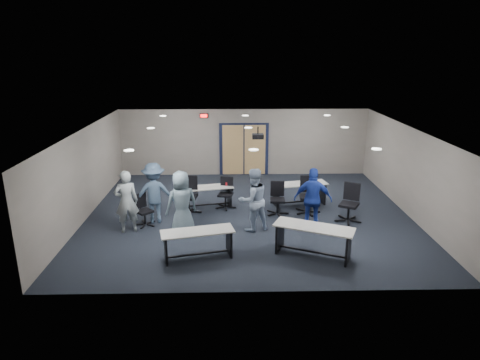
{
  "coord_description": "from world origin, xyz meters",
  "views": [
    {
      "loc": [
        -0.57,
        -12.56,
        5.01
      ],
      "look_at": [
        -0.28,
        -0.3,
        1.23
      ],
      "focal_mm": 32.0,
      "sensor_mm": 36.0,
      "label": 1
    }
  ],
  "objects_px": {
    "chair_back_b": "(225,193)",
    "person_gray": "(126,202)",
    "person_lightblue": "(253,200)",
    "chair_back_c": "(278,199)",
    "chair_loose_right": "(349,203)",
    "table_back_left": "(206,193)",
    "person_back": "(154,193)",
    "chair_loose_left": "(144,210)",
    "table_front_right": "(313,236)",
    "table_back_right": "(299,190)",
    "person_plaid": "(182,203)",
    "table_front_left": "(198,239)",
    "chair_back_a": "(188,195)",
    "chair_back_d": "(308,195)",
    "person_navy": "(313,199)"
  },
  "relations": [
    {
      "from": "person_gray",
      "to": "chair_back_a",
      "type": "bearing_deg",
      "value": -156.84
    },
    {
      "from": "chair_back_b",
      "to": "person_gray",
      "type": "relative_size",
      "value": 0.56
    },
    {
      "from": "chair_back_d",
      "to": "person_plaid",
      "type": "bearing_deg",
      "value": -153.72
    },
    {
      "from": "chair_back_c",
      "to": "chair_back_d",
      "type": "relative_size",
      "value": 0.88
    },
    {
      "from": "table_back_left",
      "to": "chair_back_d",
      "type": "relative_size",
      "value": 1.56
    },
    {
      "from": "person_gray",
      "to": "chair_back_d",
      "type": "bearing_deg",
      "value": 175.37
    },
    {
      "from": "chair_back_b",
      "to": "chair_loose_left",
      "type": "relative_size",
      "value": 1.07
    },
    {
      "from": "chair_back_c",
      "to": "chair_loose_right",
      "type": "relative_size",
      "value": 0.89
    },
    {
      "from": "person_gray",
      "to": "person_lightblue",
      "type": "relative_size",
      "value": 0.99
    },
    {
      "from": "table_front_right",
      "to": "chair_loose_right",
      "type": "height_order",
      "value": "chair_loose_right"
    },
    {
      "from": "chair_back_a",
      "to": "person_plaid",
      "type": "height_order",
      "value": "person_plaid"
    },
    {
      "from": "person_plaid",
      "to": "person_lightblue",
      "type": "bearing_deg",
      "value": 161.47
    },
    {
      "from": "table_back_left",
      "to": "person_plaid",
      "type": "bearing_deg",
      "value": -117.33
    },
    {
      "from": "chair_back_c",
      "to": "person_navy",
      "type": "bearing_deg",
      "value": -50.32
    },
    {
      "from": "chair_back_c",
      "to": "person_gray",
      "type": "height_order",
      "value": "person_gray"
    },
    {
      "from": "person_back",
      "to": "chair_loose_left",
      "type": "bearing_deg",
      "value": 35.32
    },
    {
      "from": "table_back_left",
      "to": "chair_back_b",
      "type": "height_order",
      "value": "chair_back_b"
    },
    {
      "from": "chair_back_d",
      "to": "person_back",
      "type": "bearing_deg",
      "value": -167.97
    },
    {
      "from": "table_back_right",
      "to": "person_navy",
      "type": "xyz_separation_m",
      "value": [
        0.04,
        -2.06,
        0.41
      ]
    },
    {
      "from": "table_front_left",
      "to": "table_back_left",
      "type": "xyz_separation_m",
      "value": [
        0.03,
        3.54,
        -0.01
      ]
    },
    {
      "from": "person_navy",
      "to": "chair_back_d",
      "type": "bearing_deg",
      "value": -83.41
    },
    {
      "from": "person_navy",
      "to": "table_back_right",
      "type": "bearing_deg",
      "value": -77.67
    },
    {
      "from": "chair_back_a",
      "to": "chair_loose_left",
      "type": "bearing_deg",
      "value": -132.68
    },
    {
      "from": "chair_loose_left",
      "to": "person_lightblue",
      "type": "relative_size",
      "value": 0.52
    },
    {
      "from": "table_front_left",
      "to": "person_navy",
      "type": "relative_size",
      "value": 1.03
    },
    {
      "from": "chair_back_a",
      "to": "person_gray",
      "type": "relative_size",
      "value": 0.65
    },
    {
      "from": "table_front_right",
      "to": "table_back_right",
      "type": "height_order",
      "value": "table_front_right"
    },
    {
      "from": "chair_loose_left",
      "to": "chair_loose_right",
      "type": "xyz_separation_m",
      "value": [
        6.08,
        0.15,
        0.11
      ]
    },
    {
      "from": "person_lightblue",
      "to": "person_gray",
      "type": "bearing_deg",
      "value": -24.31
    },
    {
      "from": "chair_loose_right",
      "to": "person_plaid",
      "type": "bearing_deg",
      "value": -141.59
    },
    {
      "from": "chair_back_c",
      "to": "chair_loose_right",
      "type": "xyz_separation_m",
      "value": [
        2.08,
        -0.63,
        0.07
      ]
    },
    {
      "from": "table_front_left",
      "to": "chair_loose_left",
      "type": "height_order",
      "value": "chair_loose_left"
    },
    {
      "from": "person_gray",
      "to": "person_lightblue",
      "type": "xyz_separation_m",
      "value": [
        3.56,
        0.03,
        0.01
      ]
    },
    {
      "from": "table_front_right",
      "to": "chair_back_b",
      "type": "bearing_deg",
      "value": 147.42
    },
    {
      "from": "table_back_left",
      "to": "person_gray",
      "type": "height_order",
      "value": "person_gray"
    },
    {
      "from": "person_lightblue",
      "to": "person_navy",
      "type": "bearing_deg",
      "value": 155.18
    },
    {
      "from": "chair_back_b",
      "to": "chair_back_d",
      "type": "xyz_separation_m",
      "value": [
        2.61,
        -0.5,
        0.08
      ]
    },
    {
      "from": "chair_back_b",
      "to": "person_plaid",
      "type": "relative_size",
      "value": 0.55
    },
    {
      "from": "chair_loose_right",
      "to": "person_navy",
      "type": "xyz_separation_m",
      "value": [
        -1.21,
        -0.55,
        0.33
      ]
    },
    {
      "from": "chair_back_c",
      "to": "person_lightblue",
      "type": "height_order",
      "value": "person_lightblue"
    },
    {
      "from": "table_back_right",
      "to": "chair_back_d",
      "type": "xyz_separation_m",
      "value": [
        0.14,
        -0.78,
        0.08
      ]
    },
    {
      "from": "chair_back_c",
      "to": "person_plaid",
      "type": "relative_size",
      "value": 0.56
    },
    {
      "from": "table_back_left",
      "to": "chair_back_c",
      "type": "relative_size",
      "value": 1.76
    },
    {
      "from": "table_front_right",
      "to": "chair_back_c",
      "type": "distance_m",
      "value": 2.89
    },
    {
      "from": "chair_back_b",
      "to": "person_gray",
      "type": "distance_m",
      "value": 3.32
    },
    {
      "from": "chair_back_d",
      "to": "chair_loose_right",
      "type": "distance_m",
      "value": 1.32
    },
    {
      "from": "table_front_left",
      "to": "person_gray",
      "type": "relative_size",
      "value": 1.04
    },
    {
      "from": "person_plaid",
      "to": "chair_back_a",
      "type": "bearing_deg",
      "value": -116.08
    },
    {
      "from": "person_back",
      "to": "table_front_left",
      "type": "bearing_deg",
      "value": 112.49
    },
    {
      "from": "table_back_left",
      "to": "chair_back_a",
      "type": "distance_m",
      "value": 0.71
    }
  ]
}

